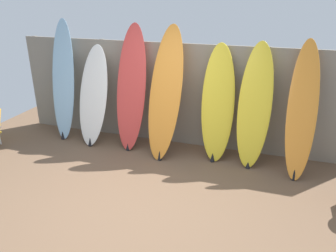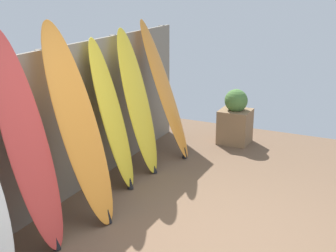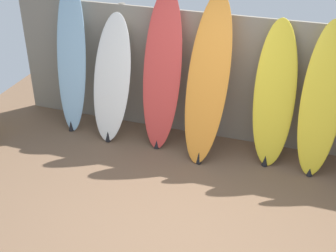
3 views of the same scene
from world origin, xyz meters
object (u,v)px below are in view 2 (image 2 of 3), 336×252
object	(u,v)px
surfboard_yellow_4	(112,116)
planter_box	(235,119)
surfboard_orange_3	(79,126)
surfboard_yellow_5	(138,103)
surfboard_orange_6	(165,92)
surfboard_red_2	(28,144)

from	to	relation	value
surfboard_yellow_4	planter_box	distance (m)	2.44
surfboard_yellow_4	surfboard_orange_3	bearing A→B (deg)	-171.08
surfboard_orange_3	surfboard_yellow_4	world-z (taller)	surfboard_orange_3
planter_box	surfboard_yellow_5	bearing A→B (deg)	153.61
surfboard_orange_3	surfboard_yellow_4	size ratio (longest dim) A/B	1.14
surfboard_orange_3	planter_box	world-z (taller)	surfboard_orange_3
surfboard_orange_3	surfboard_orange_6	distance (m)	2.09
surfboard_yellow_4	surfboard_yellow_5	xyz separation A→B (m)	(0.57, -0.04, 0.03)
surfboard_orange_3	surfboard_yellow_5	distance (m)	1.42
surfboard_red_2	planter_box	bearing A→B (deg)	-12.65
surfboard_red_2	surfboard_yellow_4	size ratio (longest dim) A/B	1.14
surfboard_yellow_4	planter_box	bearing A→B (deg)	-21.09
surfboard_orange_6	planter_box	bearing A→B (deg)	-37.64
surfboard_orange_3	surfboard_red_2	bearing A→B (deg)	170.63
surfboard_orange_3	surfboard_yellow_4	distance (m)	0.86
surfboard_red_2	surfboard_orange_3	bearing A→B (deg)	-9.37
surfboard_orange_3	planter_box	xyz separation A→B (m)	(3.07, -0.73, -0.66)
surfboard_red_2	surfboard_orange_6	distance (m)	2.74
surfboard_orange_3	planter_box	distance (m)	3.22
surfboard_red_2	surfboard_orange_6	bearing A→B (deg)	-1.67
surfboard_yellow_5	surfboard_orange_6	world-z (taller)	surfboard_orange_6
surfboard_orange_3	surfboard_orange_6	bearing A→B (deg)	0.76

